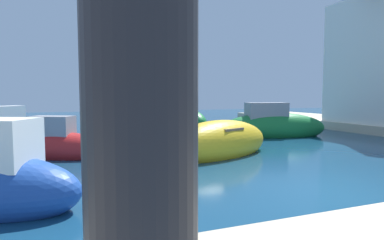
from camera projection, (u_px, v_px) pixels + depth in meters
The scene contains 6 objects.
ground at pixel (326, 192), 7.13m from camera, with size 80.00×80.00×0.00m, color navy.
moored_boat_0 at pixel (183, 121), 20.92m from camera, with size 2.90×4.98×1.76m.
moored_boat_1 at pixel (219, 143), 11.51m from camera, with size 5.12×3.51×1.64m.
moored_boat_2 at pixel (12, 128), 16.91m from camera, with size 3.57×3.85×1.88m.
moored_boat_4 at pixel (273, 126), 16.82m from camera, with size 5.87×2.89×2.14m.
moored_boat_7 at pixel (59, 145), 11.14m from camera, with size 3.70×2.78×1.69m.
Camera 1 is at (-5.27, -5.46, 2.13)m, focal length 30.16 mm.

